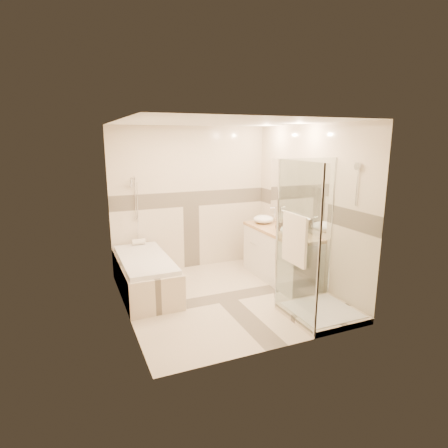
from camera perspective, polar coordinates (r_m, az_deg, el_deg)
name	(u,v)px	position (r m, az deg, el deg)	size (l,w,h in m)	color
room	(228,213)	(5.28, 0.57, 1.63)	(2.82, 3.02, 2.52)	beige
bathtub	(145,273)	(5.81, -11.93, -7.32)	(0.75, 1.70, 0.56)	beige
vanity	(280,255)	(6.22, 8.56, -4.69)	(0.58, 1.62, 0.85)	silver
shower_enclosure	(313,279)	(5.04, 13.36, -8.17)	(0.96, 0.93, 2.04)	beige
vessel_sink_near	(263,219)	(6.54, 6.03, 0.75)	(0.35, 0.35, 0.14)	white
vessel_sink_far	(294,230)	(5.76, 10.57, -0.95)	(0.41, 0.41, 0.17)	white
faucet_near	(274,213)	(6.63, 7.68, 1.62)	(0.11, 0.03, 0.27)	silver
faucet_far	(306,224)	(5.86, 12.36, -0.05)	(0.11, 0.03, 0.27)	silver
amenity_bottle_a	(282,225)	(6.02, 8.90, -0.22)	(0.08, 0.08, 0.18)	black
amenity_bottle_b	(279,225)	(6.12, 8.32, -0.21)	(0.10, 0.10, 0.13)	black
folded_towels	(261,220)	(6.63, 5.60, 0.61)	(0.13, 0.22, 0.07)	white
rolled_towel	(139,242)	(6.39, -12.89, -2.67)	(0.10, 0.10, 0.22)	white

